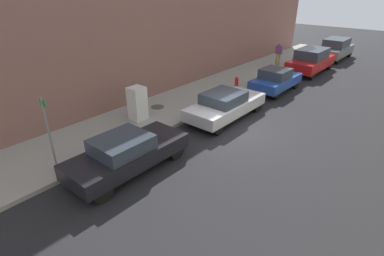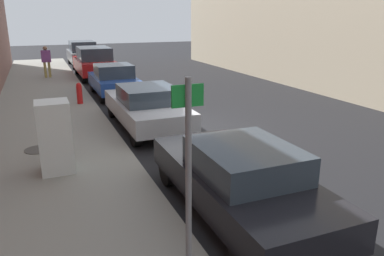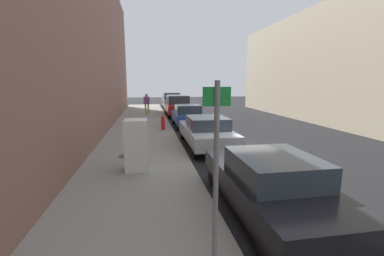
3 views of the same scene
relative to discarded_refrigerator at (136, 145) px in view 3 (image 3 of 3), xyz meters
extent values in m
plane|color=black|center=(4.15, 2.21, -0.96)|extent=(80.00, 80.00, 0.00)
cube|color=gray|center=(-0.01, 2.21, -0.88)|extent=(3.66, 44.00, 0.16)
cube|color=#7F564C|center=(-2.83, 2.21, 4.13)|extent=(1.97, 39.60, 10.18)
cube|color=silver|center=(0.00, 0.00, 0.00)|extent=(0.70, 0.72, 1.59)
cube|color=black|center=(0.00, 0.36, 0.00)|extent=(0.01, 0.01, 1.51)
cube|color=yellow|center=(-0.09, 0.36, 0.13)|extent=(0.16, 0.01, 0.22)
cube|color=red|center=(0.00, 0.36, 0.51)|extent=(0.63, 0.01, 0.05)
cube|color=red|center=(0.00, 0.36, -0.32)|extent=(0.63, 0.01, 0.05)
cylinder|color=#47443F|center=(-0.40, 1.63, -0.79)|extent=(0.70, 0.70, 0.02)
cylinder|color=slate|center=(1.24, -4.77, 0.57)|extent=(0.07, 0.07, 2.73)
cube|color=#198C33|center=(1.24, -4.75, 1.74)|extent=(0.36, 0.02, 0.24)
cylinder|color=red|center=(1.23, 6.74, -0.44)|extent=(0.22, 0.22, 0.71)
sphere|color=red|center=(1.23, 6.74, -0.06)|extent=(0.20, 0.20, 0.20)
cylinder|color=#A8934C|center=(0.20, 14.18, -0.37)|extent=(0.14, 0.14, 0.86)
cylinder|color=#A8934C|center=(0.42, 14.18, -0.37)|extent=(0.14, 0.14, 0.86)
cube|color=#7A3D7F|center=(0.31, 14.18, 0.39)|extent=(0.50, 0.22, 0.64)
sphere|color=#8C664C|center=(0.31, 14.18, 0.82)|extent=(0.23, 0.23, 0.23)
cube|color=black|center=(2.93, -2.93, -0.35)|extent=(1.79, 4.48, 0.55)
cube|color=#2D3842|center=(2.93, -3.16, 0.18)|extent=(1.58, 1.88, 0.50)
cylinder|color=black|center=(2.16, -1.28, -0.62)|extent=(0.22, 0.68, 0.68)
cylinder|color=black|center=(3.69, -1.28, -0.62)|extent=(0.22, 0.68, 0.68)
cylinder|color=black|center=(2.16, -4.59, -0.62)|extent=(0.22, 0.68, 0.68)
cylinder|color=black|center=(3.69, -4.59, -0.62)|extent=(0.22, 0.68, 0.68)
cube|color=silver|center=(2.93, 3.13, -0.35)|extent=(1.86, 4.61, 0.55)
cube|color=#2D3842|center=(2.93, 2.90, 0.17)|extent=(1.63, 1.94, 0.50)
cylinder|color=black|center=(2.13, 4.86, -0.63)|extent=(0.22, 0.66, 0.66)
cylinder|color=black|center=(3.73, 4.86, -0.63)|extent=(0.22, 0.66, 0.66)
cylinder|color=black|center=(2.13, 1.41, -0.63)|extent=(0.22, 0.66, 0.66)
cylinder|color=black|center=(3.73, 1.41, -0.63)|extent=(0.22, 0.66, 0.66)
cube|color=#23479E|center=(2.93, 8.54, -0.35)|extent=(1.76, 3.84, 0.55)
cube|color=#2D3842|center=(2.93, 8.35, 0.20)|extent=(1.55, 1.61, 0.55)
cylinder|color=black|center=(2.18, 9.88, -0.62)|extent=(0.22, 0.67, 0.67)
cylinder|color=black|center=(3.68, 9.88, -0.62)|extent=(0.22, 0.67, 0.67)
cylinder|color=black|center=(2.18, 7.21, -0.62)|extent=(0.22, 0.67, 0.67)
cylinder|color=black|center=(3.68, 7.21, -0.62)|extent=(0.22, 0.67, 0.67)
cube|color=red|center=(2.93, 14.20, -0.25)|extent=(1.97, 4.83, 0.70)
cube|color=#2D3842|center=(2.93, 14.20, 0.45)|extent=(1.74, 2.66, 0.70)
cylinder|color=black|center=(2.07, 16.01, -0.60)|extent=(0.22, 0.71, 0.71)
cylinder|color=black|center=(3.79, 16.01, -0.60)|extent=(0.22, 0.71, 0.71)
cylinder|color=black|center=(2.07, 12.39, -0.60)|extent=(0.22, 0.71, 0.71)
cylinder|color=black|center=(3.79, 12.39, -0.60)|extent=(0.22, 0.71, 0.71)
cube|color=slate|center=(2.93, 19.92, -0.24)|extent=(1.88, 4.72, 0.70)
cube|color=#2D3842|center=(2.93, 19.92, 0.46)|extent=(1.65, 2.60, 0.70)
cylinder|color=black|center=(2.12, 21.66, -0.59)|extent=(0.22, 0.73, 0.73)
cylinder|color=black|center=(3.74, 21.66, -0.59)|extent=(0.22, 0.73, 0.73)
cylinder|color=black|center=(2.12, 18.18, -0.59)|extent=(0.22, 0.73, 0.73)
cylinder|color=black|center=(3.74, 18.18, -0.59)|extent=(0.22, 0.73, 0.73)
camera|label=1|loc=(10.56, -8.41, 5.16)|focal=28.00mm
camera|label=2|loc=(-0.19, -8.32, 2.54)|focal=35.00mm
camera|label=3|loc=(0.38, -7.87, 1.92)|focal=24.00mm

